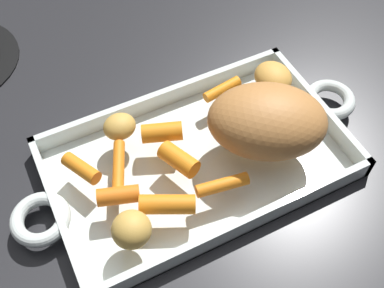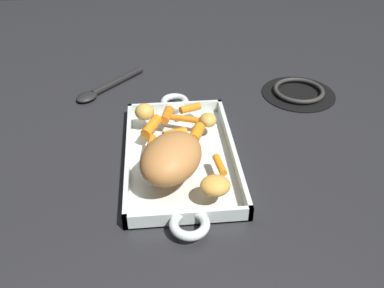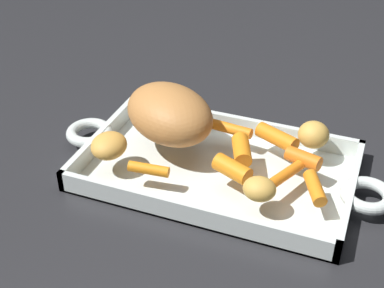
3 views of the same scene
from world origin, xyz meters
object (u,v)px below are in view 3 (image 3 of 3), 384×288
at_px(roasting_dish, 217,168).
at_px(baby_carrot_short, 149,169).
at_px(baby_carrot_long, 231,129).
at_px(pork_roast, 170,114).
at_px(potato_corner, 259,189).
at_px(baby_carrot_southwest, 315,188).
at_px(baby_carrot_northwest, 277,137).
at_px(baby_carrot_southeast, 232,169).
at_px(baby_carrot_northeast, 303,158).
at_px(baby_carrot_center_left, 242,150).
at_px(baby_carrot_center_right, 286,174).
at_px(potato_near_roast, 109,146).
at_px(potato_golden_small, 314,135).

xyz_separation_m(roasting_dish, baby_carrot_short, (-0.07, -0.07, 0.03)).
height_order(roasting_dish, baby_carrot_long, baby_carrot_long).
bearing_deg(roasting_dish, pork_roast, 164.35).
height_order(pork_roast, potato_corner, pork_roast).
bearing_deg(baby_carrot_southwest, pork_roast, 165.93).
bearing_deg(baby_carrot_northwest, baby_carrot_southeast, -110.98).
distance_m(baby_carrot_northeast, baby_carrot_southwest, 0.06).
xyz_separation_m(roasting_dish, pork_roast, (-0.08, 0.02, 0.06)).
xyz_separation_m(baby_carrot_center_left, baby_carrot_southwest, (0.11, -0.04, -0.00)).
height_order(baby_carrot_long, potato_corner, potato_corner).
relative_size(baby_carrot_center_right, potato_near_roast, 1.26).
bearing_deg(baby_carrot_short, baby_carrot_northeast, 26.54).
distance_m(baby_carrot_southeast, potato_near_roast, 0.17).
relative_size(baby_carrot_center_right, potato_corner, 1.66).
relative_size(roasting_dish, baby_carrot_northeast, 9.92).
bearing_deg(baby_carrot_short, baby_carrot_center_left, 37.72).
relative_size(baby_carrot_southwest, baby_carrot_short, 0.94).
height_order(baby_carrot_long, potato_near_roast, potato_near_roast).
xyz_separation_m(baby_carrot_northwest, baby_carrot_long, (-0.07, 0.00, -0.00)).
xyz_separation_m(baby_carrot_center_left, baby_carrot_short, (-0.10, -0.08, -0.00)).
relative_size(roasting_dish, baby_carrot_center_right, 6.90).
distance_m(baby_carrot_center_left, baby_carrot_long, 0.06).
height_order(baby_carrot_southeast, baby_carrot_southwest, baby_carrot_southeast).
distance_m(baby_carrot_northeast, baby_carrot_long, 0.12).
distance_m(roasting_dish, baby_carrot_center_right, 0.10).
distance_m(baby_carrot_southeast, baby_carrot_northwest, 0.10).
xyz_separation_m(baby_carrot_southeast, baby_carrot_center_right, (0.07, 0.02, -0.00)).
height_order(roasting_dish, baby_carrot_center_left, baby_carrot_center_left).
distance_m(roasting_dish, baby_carrot_northwest, 0.10).
bearing_deg(baby_carrot_long, baby_carrot_center_left, -59.12).
distance_m(roasting_dish, potato_golden_small, 0.14).
distance_m(baby_carrot_northeast, potato_near_roast, 0.26).
distance_m(baby_carrot_northwest, potato_golden_small, 0.05).
xyz_separation_m(baby_carrot_center_right, potato_near_roast, (-0.24, -0.04, 0.01)).
height_order(baby_carrot_southeast, baby_carrot_long, baby_carrot_southeast).
bearing_deg(baby_carrot_center_left, baby_carrot_southwest, -21.28).
distance_m(baby_carrot_northwest, potato_near_roast, 0.23).
relative_size(baby_carrot_southeast, baby_carrot_long, 0.80).
distance_m(roasting_dish, pork_roast, 0.10).
bearing_deg(baby_carrot_southwest, baby_carrot_long, 145.97).
bearing_deg(baby_carrot_center_left, baby_carrot_southeast, -88.60).
bearing_deg(baby_carrot_center_left, potato_golden_small, 36.22).
distance_m(baby_carrot_northwest, potato_corner, 0.12).
bearing_deg(baby_carrot_short, baby_carrot_southeast, 17.93).
bearing_deg(baby_carrot_center_left, baby_carrot_northwest, 52.41).
distance_m(roasting_dish, baby_carrot_northeast, 0.12).
height_order(baby_carrot_short, potato_corner, potato_corner).
bearing_deg(baby_carrot_center_left, baby_carrot_short, -142.28).
bearing_deg(baby_carrot_short, potato_near_roast, 164.87).
xyz_separation_m(baby_carrot_southeast, baby_carrot_short, (-0.10, -0.03, -0.00)).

